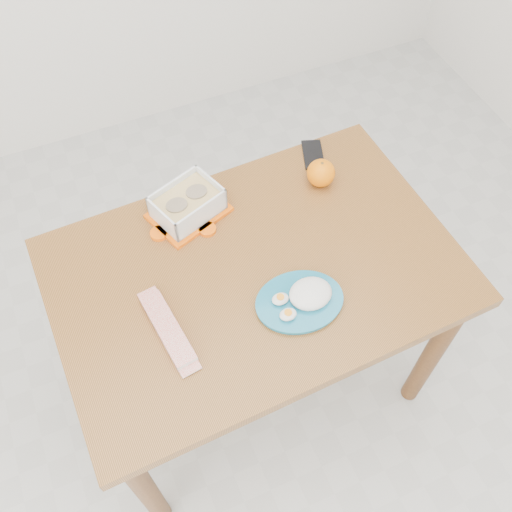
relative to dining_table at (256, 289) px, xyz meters
name	(u,v)px	position (x,y,z in m)	size (l,w,h in m)	color
ground	(273,427)	(-0.02, -0.20, -0.64)	(3.50, 3.50, 0.00)	#B7B7B2
dining_table	(256,289)	(0.00, 0.00, 0.00)	(1.12, 0.77, 0.75)	#985A2B
food_container	(188,204)	(-0.10, 0.25, 0.15)	(0.25, 0.22, 0.09)	#FF6007
orange_fruit	(321,173)	(0.30, 0.21, 0.15)	(0.08, 0.08, 0.08)	orange
rice_plate	(303,298)	(0.07, -0.14, 0.13)	(0.25, 0.25, 0.06)	#196D8B
candy_bar	(168,329)	(-0.28, -0.09, 0.12)	(0.22, 0.06, 0.02)	red
smartphone	(313,155)	(0.33, 0.32, 0.11)	(0.06, 0.12, 0.01)	black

